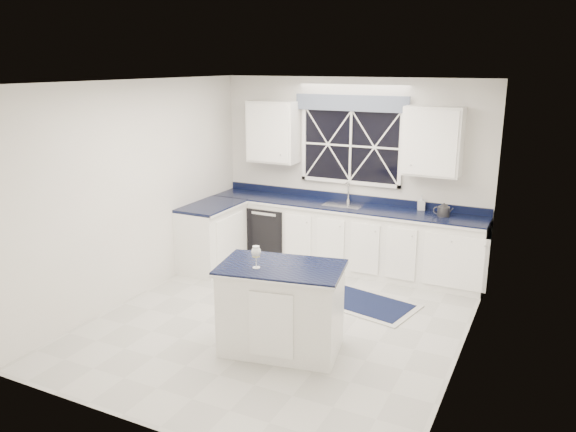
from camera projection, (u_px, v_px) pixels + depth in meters
The scene contains 13 objects.
ground at pixel (281, 320), 6.51m from camera, with size 4.50×4.50×0.00m, color #B4B5B0.
back_wall at pixel (351, 173), 8.10m from camera, with size 4.00×0.10×2.70m, color silver.
base_cabinets at pixel (316, 238), 8.08m from camera, with size 3.99×1.60×0.90m.
countertop at pixel (343, 206), 7.96m from camera, with size 3.98×0.64×0.04m, color black.
dishwasher at pixel (274, 231), 8.56m from camera, with size 0.60×0.58×0.82m, color black.
window at pixel (351, 140), 7.93m from camera, with size 1.65×0.09×1.26m.
upper_cabinets at pixel (348, 136), 7.81m from camera, with size 3.10×0.34×0.90m.
faucet at pixel (348, 191), 8.08m from camera, with size 0.05×0.20×0.30m.
island at pixel (281, 308), 5.74m from camera, with size 1.36×0.96×0.92m.
rug at pixel (364, 303), 6.96m from camera, with size 1.39×1.01×0.02m.
kettle at pixel (443, 210), 7.35m from camera, with size 0.26×0.18×0.18m.
wine_glass at pixel (256, 253), 5.52m from camera, with size 0.10×0.10×0.23m.
soap_bottle at pixel (421, 202), 7.67m from camera, with size 0.09×0.10×0.21m, color silver.
Camera 1 is at (2.70, -5.31, 2.89)m, focal length 35.00 mm.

